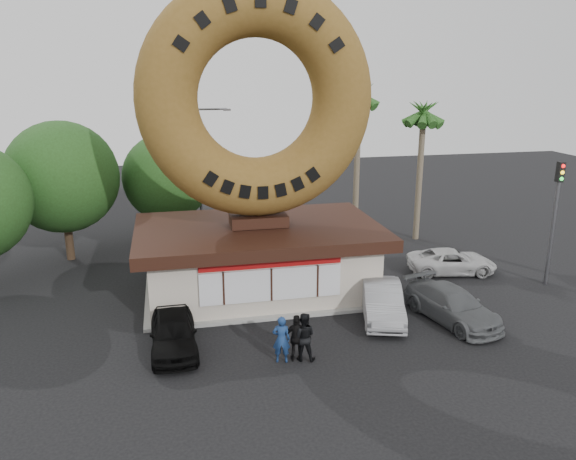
{
  "coord_description": "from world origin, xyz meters",
  "views": [
    {
      "loc": [
        -4.02,
        -18.61,
        10.25
      ],
      "look_at": [
        0.95,
        4.0,
        3.58
      ],
      "focal_mm": 35.0,
      "sensor_mm": 36.0,
      "label": 1
    }
  ],
  "objects_px": {
    "donut_shop": "(259,257)",
    "person_left": "(281,339)",
    "street_lamp": "(202,166)",
    "traffic_signal": "(555,208)",
    "person_center": "(303,337)",
    "car_silver": "(382,301)",
    "person_right": "(297,338)",
    "car_white": "(452,261)",
    "car_grey": "(452,305)",
    "giant_donut": "(257,99)",
    "car_black": "(173,332)"
  },
  "relations": [
    {
      "from": "street_lamp",
      "to": "person_right",
      "type": "distance_m",
      "value": 17.24
    },
    {
      "from": "street_lamp",
      "to": "person_right",
      "type": "xyz_separation_m",
      "value": [
        2.1,
        -16.73,
        -3.6
      ]
    },
    {
      "from": "donut_shop",
      "to": "person_center",
      "type": "height_order",
      "value": "donut_shop"
    },
    {
      "from": "car_white",
      "to": "person_left",
      "type": "bearing_deg",
      "value": 134.02
    },
    {
      "from": "donut_shop",
      "to": "giant_donut",
      "type": "bearing_deg",
      "value": 90.0
    },
    {
      "from": "person_center",
      "to": "car_grey",
      "type": "xyz_separation_m",
      "value": [
        6.91,
        1.86,
        -0.22
      ]
    },
    {
      "from": "person_center",
      "to": "car_silver",
      "type": "height_order",
      "value": "person_center"
    },
    {
      "from": "giant_donut",
      "to": "car_white",
      "type": "relative_size",
      "value": 2.3
    },
    {
      "from": "donut_shop",
      "to": "car_silver",
      "type": "bearing_deg",
      "value": -40.19
    },
    {
      "from": "donut_shop",
      "to": "giant_donut",
      "type": "xyz_separation_m",
      "value": [
        0.0,
        0.02,
        7.21
      ]
    },
    {
      "from": "street_lamp",
      "to": "giant_donut",
      "type": "bearing_deg",
      "value": -79.49
    },
    {
      "from": "person_right",
      "to": "car_black",
      "type": "height_order",
      "value": "person_right"
    },
    {
      "from": "donut_shop",
      "to": "street_lamp",
      "type": "bearing_deg",
      "value": 100.5
    },
    {
      "from": "person_center",
      "to": "car_silver",
      "type": "relative_size",
      "value": 0.4
    },
    {
      "from": "person_right",
      "to": "car_white",
      "type": "relative_size",
      "value": 0.39
    },
    {
      "from": "car_black",
      "to": "person_left",
      "type": "bearing_deg",
      "value": -25.4
    },
    {
      "from": "street_lamp",
      "to": "person_center",
      "type": "relative_size",
      "value": 4.38
    },
    {
      "from": "traffic_signal",
      "to": "car_black",
      "type": "xyz_separation_m",
      "value": [
        -18.12,
        -2.95,
        -3.15
      ]
    },
    {
      "from": "giant_donut",
      "to": "donut_shop",
      "type": "bearing_deg",
      "value": -90.0
    },
    {
      "from": "giant_donut",
      "to": "traffic_signal",
      "type": "relative_size",
      "value": 1.7
    },
    {
      "from": "person_left",
      "to": "person_right",
      "type": "relative_size",
      "value": 1.0
    },
    {
      "from": "person_left",
      "to": "person_center",
      "type": "xyz_separation_m",
      "value": [
        0.81,
        -0.01,
        0.03
      ]
    },
    {
      "from": "street_lamp",
      "to": "traffic_signal",
      "type": "distance_m",
      "value": 19.9
    },
    {
      "from": "car_black",
      "to": "car_white",
      "type": "xyz_separation_m",
      "value": [
        14.32,
        5.4,
        -0.09
      ]
    },
    {
      "from": "donut_shop",
      "to": "car_silver",
      "type": "relative_size",
      "value": 2.47
    },
    {
      "from": "street_lamp",
      "to": "car_silver",
      "type": "distance_m",
      "value": 15.81
    },
    {
      "from": "traffic_signal",
      "to": "car_grey",
      "type": "distance_m",
      "value": 7.86
    },
    {
      "from": "traffic_signal",
      "to": "person_left",
      "type": "bearing_deg",
      "value": -161.84
    },
    {
      "from": "street_lamp",
      "to": "person_center",
      "type": "xyz_separation_m",
      "value": [
        2.34,
        -16.72,
        -3.57
      ]
    },
    {
      "from": "street_lamp",
      "to": "car_silver",
      "type": "bearing_deg",
      "value": -65.04
    },
    {
      "from": "person_center",
      "to": "car_grey",
      "type": "distance_m",
      "value": 7.16
    },
    {
      "from": "street_lamp",
      "to": "car_silver",
      "type": "height_order",
      "value": "street_lamp"
    },
    {
      "from": "donut_shop",
      "to": "person_right",
      "type": "height_order",
      "value": "donut_shop"
    },
    {
      "from": "giant_donut",
      "to": "person_right",
      "type": "relative_size",
      "value": 5.83
    },
    {
      "from": "street_lamp",
      "to": "car_black",
      "type": "distance_m",
      "value": 15.59
    },
    {
      "from": "street_lamp",
      "to": "person_left",
      "type": "distance_m",
      "value": 17.16
    },
    {
      "from": "person_center",
      "to": "traffic_signal",
      "type": "bearing_deg",
      "value": -143.0
    },
    {
      "from": "giant_donut",
      "to": "person_center",
      "type": "xyz_separation_m",
      "value": [
        0.49,
        -6.72,
        -8.06
      ]
    },
    {
      "from": "donut_shop",
      "to": "traffic_signal",
      "type": "xyz_separation_m",
      "value": [
        14.0,
        -1.99,
        2.1
      ]
    },
    {
      "from": "person_right",
      "to": "person_center",
      "type": "bearing_deg",
      "value": -169.18
    },
    {
      "from": "donut_shop",
      "to": "person_left",
      "type": "xyz_separation_m",
      "value": [
        -0.33,
        -6.69,
        -0.88
      ]
    },
    {
      "from": "street_lamp",
      "to": "traffic_signal",
      "type": "bearing_deg",
      "value": -37.14
    },
    {
      "from": "street_lamp",
      "to": "car_silver",
      "type": "relative_size",
      "value": 1.77
    },
    {
      "from": "giant_donut",
      "to": "car_black",
      "type": "xyz_separation_m",
      "value": [
        -4.12,
        -4.96,
        -8.25
      ]
    },
    {
      "from": "donut_shop",
      "to": "car_silver",
      "type": "height_order",
      "value": "donut_shop"
    },
    {
      "from": "donut_shop",
      "to": "car_white",
      "type": "height_order",
      "value": "donut_shop"
    },
    {
      "from": "car_silver",
      "to": "person_center",
      "type": "bearing_deg",
      "value": -130.15
    },
    {
      "from": "giant_donut",
      "to": "car_silver",
      "type": "height_order",
      "value": "giant_donut"
    },
    {
      "from": "street_lamp",
      "to": "car_white",
      "type": "distance_m",
      "value": 15.87
    },
    {
      "from": "car_grey",
      "to": "car_white",
      "type": "xyz_separation_m",
      "value": [
        2.81,
        5.3,
        -0.07
      ]
    }
  ]
}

